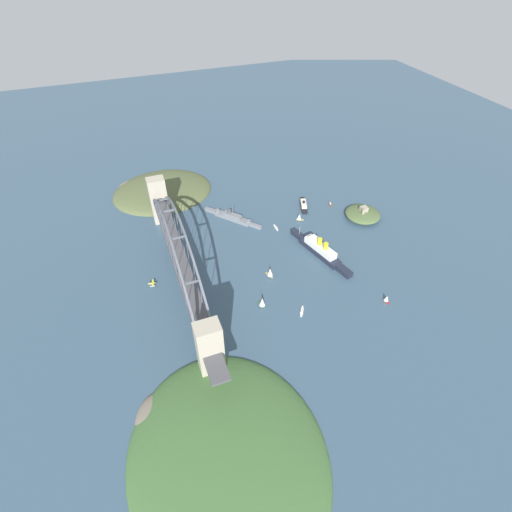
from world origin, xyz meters
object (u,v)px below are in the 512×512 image
(fort_island_mid_harbor, at_px, (363,214))
(small_boat_2, at_px, (270,272))
(naval_cruiser, at_px, (232,217))
(small_boat_1, at_px, (302,311))
(small_boat_3, at_px, (330,204))
(small_boat_6, at_px, (276,227))
(harbor_ferry_steamer, at_px, (304,205))
(small_boat_5, at_px, (387,299))
(seaplane_taxiing_near_bridge, at_px, (152,284))
(ocean_liner, at_px, (320,250))
(harbor_arch_bridge, at_px, (179,258))
(small_boat_4, at_px, (299,217))
(small_boat_0, at_px, (262,302))

(fort_island_mid_harbor, distance_m, small_boat_2, 156.69)
(naval_cruiser, distance_m, small_boat_1, 164.67)
(small_boat_3, bearing_deg, small_boat_6, -76.40)
(harbor_ferry_steamer, height_order, fort_island_mid_harbor, fort_island_mid_harbor)
(small_boat_1, bearing_deg, small_boat_5, 78.43)
(seaplane_taxiing_near_bridge, relative_size, small_boat_3, 0.81)
(ocean_liner, height_order, harbor_ferry_steamer, ocean_liner)
(harbor_arch_bridge, distance_m, fort_island_mid_harbor, 235.79)
(ocean_liner, xyz_separation_m, small_boat_4, (-66.07, 6.38, -1.43))
(seaplane_taxiing_near_bridge, relative_size, small_boat_5, 1.06)
(small_boat_4, bearing_deg, small_boat_6, -81.45)
(small_boat_2, bearing_deg, small_boat_0, -32.62)
(harbor_arch_bridge, height_order, small_boat_6, harbor_arch_bridge)
(small_boat_5, bearing_deg, small_boat_1, -101.57)
(small_boat_5, bearing_deg, small_boat_4, -171.99)
(small_boat_1, relative_size, small_boat_4, 1.19)
(small_boat_0, distance_m, small_boat_4, 147.20)
(small_boat_3, bearing_deg, small_boat_5, -10.63)
(small_boat_6, bearing_deg, small_boat_0, -29.09)
(ocean_liner, bearing_deg, small_boat_4, 174.48)
(ocean_liner, distance_m, small_boat_0, 99.28)
(seaplane_taxiing_near_bridge, distance_m, small_boat_4, 193.29)
(seaplane_taxiing_near_bridge, bearing_deg, small_boat_5, 63.96)
(small_boat_2, bearing_deg, small_boat_5, 52.00)
(naval_cruiser, xyz_separation_m, small_boat_1, (163.94, 15.27, -2.52))
(ocean_liner, relative_size, small_boat_1, 7.88)
(small_boat_0, relative_size, small_boat_4, 1.27)
(naval_cruiser, bearing_deg, small_boat_5, 28.34)
(small_boat_2, height_order, small_boat_4, small_boat_2)
(small_boat_0, bearing_deg, small_boat_4, 140.56)
(harbor_arch_bridge, relative_size, small_boat_0, 22.90)
(small_boat_2, bearing_deg, small_boat_4, 137.87)
(fort_island_mid_harbor, height_order, small_boat_2, fort_island_mid_harbor)
(small_boat_5, height_order, small_boat_6, small_boat_5)
(harbor_arch_bridge, xyz_separation_m, small_boat_0, (61.25, 63.40, -25.36))
(naval_cruiser, distance_m, fort_island_mid_harbor, 160.98)
(small_boat_4, xyz_separation_m, small_boat_6, (4.96, -33.00, -3.88))
(small_boat_4, bearing_deg, small_boat_3, 106.68)
(small_boat_0, relative_size, small_boat_1, 1.06)
(harbor_ferry_steamer, bearing_deg, small_boat_0, -38.93)
(seaplane_taxiing_near_bridge, height_order, small_boat_3, seaplane_taxiing_near_bridge)
(harbor_ferry_steamer, distance_m, small_boat_2, 136.16)
(ocean_liner, xyz_separation_m, small_boat_2, (12.37, -64.56, -0.28))
(ocean_liner, xyz_separation_m, naval_cruiser, (-96.44, -69.93, -2.66))
(ocean_liner, bearing_deg, seaplane_taxiing_near_bridge, -95.51)
(naval_cruiser, bearing_deg, small_boat_6, 50.79)
(small_boat_6, bearing_deg, seaplane_taxiing_near_bridge, -74.17)
(harbor_arch_bridge, distance_m, small_boat_0, 91.73)
(harbor_arch_bridge, bearing_deg, small_boat_3, 108.03)
(ocean_liner, height_order, small_boat_0, ocean_liner)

